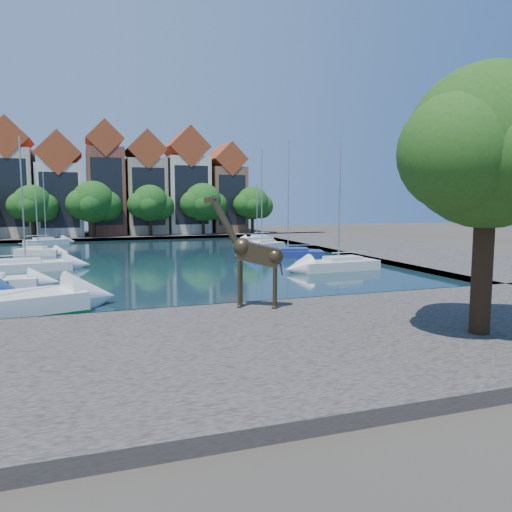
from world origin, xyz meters
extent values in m
plane|color=#38332B|center=(0.00, 0.00, 0.00)|extent=(160.00, 160.00, 0.00)
cube|color=black|center=(0.00, 24.00, 0.04)|extent=(38.00, 50.00, 0.08)
cube|color=#554F49|center=(0.00, -7.00, 0.25)|extent=(50.00, 14.00, 0.50)
cube|color=#554F49|center=(0.00, 56.00, 0.25)|extent=(60.00, 16.00, 0.50)
cube|color=#554F49|center=(25.00, 24.00, 0.25)|extent=(14.00, 52.00, 0.50)
cylinder|color=#332114|center=(7.50, -9.00, 3.25)|extent=(0.80, 0.80, 5.50)
sphere|color=#224714|center=(7.50, -9.00, 7.92)|extent=(6.40, 6.40, 6.40)
sphere|color=#224714|center=(5.74, -9.40, 7.60)|extent=(4.48, 4.48, 4.48)
cube|color=beige|center=(-17.00, 56.00, 6.75)|extent=(5.88, 9.00, 12.50)
cube|color=#9A301E|center=(-17.00, 56.00, 14.32)|extent=(5.94, 9.18, 5.94)
cube|color=black|center=(-17.00, 51.52, 6.75)|extent=(4.80, 0.05, 9.38)
cube|color=silver|center=(-10.50, 56.00, 5.75)|extent=(6.37, 9.00, 10.50)
cube|color=#9A301E|center=(-10.50, 56.00, 12.43)|extent=(6.43, 9.18, 6.43)
cube|color=black|center=(-10.50, 51.52, 5.75)|extent=(5.20, 0.05, 7.88)
cube|color=brown|center=(-4.00, 56.00, 7.00)|extent=(5.39, 9.00, 13.00)
cube|color=#9A301E|center=(-4.00, 56.00, 14.71)|extent=(5.44, 9.18, 5.44)
cube|color=black|center=(-4.00, 51.52, 7.00)|extent=(4.40, 0.05, 9.75)
cube|color=tan|center=(2.00, 56.00, 6.25)|extent=(5.88, 9.00, 11.50)
cube|color=#9A301E|center=(2.00, 56.00, 13.32)|extent=(5.94, 9.18, 5.94)
cube|color=black|center=(2.00, 51.52, 6.25)|extent=(4.80, 0.05, 8.62)
cube|color=beige|center=(8.50, 56.00, 6.50)|extent=(6.37, 9.00, 12.00)
cube|color=#9A301E|center=(8.50, 56.00, 13.93)|extent=(6.43, 9.18, 6.43)
cube|color=black|center=(8.50, 51.52, 6.50)|extent=(5.20, 0.05, 9.00)
cube|color=brown|center=(15.00, 56.00, 5.75)|extent=(5.39, 9.00, 10.50)
cube|color=#9A301E|center=(15.00, 56.00, 12.21)|extent=(5.44, 9.18, 5.44)
cube|color=black|center=(15.00, 51.52, 5.75)|extent=(4.40, 0.05, 7.88)
cylinder|color=#332114|center=(-14.00, 50.50, 2.10)|extent=(0.50, 0.50, 3.20)
sphere|color=#113D11|center=(-14.00, 50.50, 5.26)|extent=(5.20, 5.20, 5.20)
sphere|color=#113D11|center=(-12.44, 50.80, 4.74)|extent=(3.90, 3.90, 3.90)
sphere|color=#113D11|center=(-15.43, 50.10, 5.00)|extent=(3.64, 3.64, 3.64)
cylinder|color=#332114|center=(-6.00, 50.50, 2.10)|extent=(0.50, 0.50, 3.20)
sphere|color=#113D11|center=(-6.00, 50.50, 5.50)|extent=(6.00, 6.00, 6.00)
sphere|color=#113D11|center=(-4.20, 50.80, 4.90)|extent=(4.50, 4.50, 4.50)
sphere|color=#113D11|center=(-7.65, 50.10, 5.20)|extent=(4.20, 4.20, 4.20)
cylinder|color=#332114|center=(2.00, 50.50, 2.10)|extent=(0.50, 0.50, 3.20)
sphere|color=#113D11|center=(2.00, 50.50, 5.32)|extent=(5.40, 5.40, 5.40)
sphere|color=#113D11|center=(3.62, 50.80, 4.78)|extent=(4.05, 4.05, 4.05)
sphere|color=#113D11|center=(0.51, 50.10, 5.05)|extent=(3.78, 3.78, 3.78)
cylinder|color=#332114|center=(10.00, 50.50, 2.10)|extent=(0.50, 0.50, 3.20)
sphere|color=#113D11|center=(10.00, 50.50, 5.44)|extent=(5.80, 5.80, 5.80)
sphere|color=#113D11|center=(11.74, 50.80, 4.86)|extent=(4.35, 4.35, 4.35)
sphere|color=#113D11|center=(8.40, 50.10, 5.15)|extent=(4.06, 4.06, 4.06)
cylinder|color=#332114|center=(18.00, 50.50, 2.10)|extent=(0.50, 0.50, 3.20)
sphere|color=#113D11|center=(18.00, 50.50, 5.26)|extent=(5.20, 5.20, 5.20)
sphere|color=#113D11|center=(19.56, 50.80, 4.74)|extent=(3.90, 3.90, 3.90)
sphere|color=#113D11|center=(16.57, 50.10, 5.00)|extent=(3.64, 3.64, 3.64)
cylinder|color=#362C1B|center=(-0.26, -1.29, 1.65)|extent=(0.18, 0.18, 2.30)
cylinder|color=#362C1B|center=(-0.04, -0.86, 1.65)|extent=(0.18, 0.18, 2.30)
cylinder|color=#362C1B|center=(1.31, -2.09, 1.65)|extent=(0.18, 0.18, 2.30)
cylinder|color=#362C1B|center=(1.53, -1.66, 1.65)|extent=(0.18, 0.18, 2.30)
cube|color=#362C1B|center=(0.68, -1.50, 3.19)|extent=(2.26, 1.56, 1.35)
cylinder|color=#362C1B|center=(-0.77, -0.75, 4.69)|extent=(1.46, 0.97, 2.38)
cube|color=#362C1B|center=(-1.47, -0.39, 5.86)|extent=(0.66, 0.47, 0.36)
cube|color=silver|center=(-12.00, 19.46, 0.53)|extent=(7.18, 3.24, 0.91)
cube|color=silver|center=(-12.00, 19.46, 0.84)|extent=(3.22, 2.05, 0.50)
cylinder|color=#B2B2B7|center=(-12.00, 19.46, 5.82)|extent=(0.12, 0.12, 10.06)
cube|color=silver|center=(-12.00, 31.88, 0.49)|extent=(4.87, 3.35, 0.82)
cube|color=silver|center=(-12.00, 31.88, 0.76)|extent=(2.30, 1.85, 0.45)
cylinder|color=#B2B2B7|center=(-12.00, 31.88, 4.97)|extent=(0.11, 0.11, 8.52)
cube|color=silver|center=(-12.00, 44.00, 0.51)|extent=(5.53, 3.78, 0.87)
cube|color=silver|center=(-12.00, 44.00, 0.80)|extent=(2.61, 2.09, 0.48)
cylinder|color=#B2B2B7|center=(-12.00, 44.00, 5.04)|extent=(0.12, 0.12, 8.56)
cube|color=silver|center=(12.24, 11.52, 0.58)|extent=(6.79, 2.69, 1.00)
cube|color=silver|center=(12.24, 11.52, 0.92)|extent=(3.00, 1.79, 0.56)
cylinder|color=#B2B2B7|center=(12.24, 11.52, 5.64)|extent=(0.13, 0.13, 9.57)
cube|color=navy|center=(12.00, 21.62, 0.49)|extent=(7.42, 4.32, 0.82)
cube|color=navy|center=(12.00, 21.62, 0.76)|extent=(3.43, 2.51, 0.46)
cylinder|color=#B2B2B7|center=(12.00, 21.62, 6.18)|extent=(0.11, 0.11, 10.92)
cube|color=silver|center=(12.00, 29.46, 0.57)|extent=(6.00, 4.15, 0.98)
cube|color=silver|center=(12.00, 29.46, 0.90)|extent=(2.84, 2.29, 0.54)
cylinder|color=#B2B2B7|center=(12.00, 29.46, 6.12)|extent=(0.13, 0.13, 10.55)
cube|color=white|center=(15.00, 39.70, 0.51)|extent=(4.52, 2.05, 0.87)
cube|color=white|center=(15.00, 39.70, 0.80)|extent=(2.03, 1.29, 0.48)
cylinder|color=#B2B2B7|center=(15.00, 39.70, 4.36)|extent=(0.12, 0.12, 7.21)
camera|label=1|loc=(-7.49, -24.63, 5.88)|focal=35.00mm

